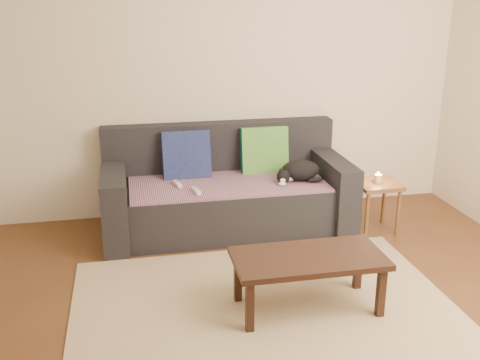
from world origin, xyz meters
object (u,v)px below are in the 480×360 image
at_px(cat, 299,171).
at_px(wii_remote_a, 177,184).
at_px(sofa, 226,193).
at_px(side_table, 377,191).
at_px(wii_remote_b, 196,191).
at_px(coffee_table, 309,263).

bearing_deg(cat, wii_remote_a, -168.82).
xyz_separation_m(sofa, side_table, (1.25, -0.35, 0.05)).
bearing_deg(cat, sofa, -179.56).
bearing_deg(wii_remote_b, coffee_table, -165.24).
distance_m(sofa, coffee_table, 1.50).
xyz_separation_m(sofa, wii_remote_b, (-0.30, -0.30, 0.15)).
height_order(wii_remote_b, coffee_table, wii_remote_b).
relative_size(wii_remote_a, wii_remote_b, 1.00).
height_order(sofa, wii_remote_a, sofa).
bearing_deg(side_table, wii_remote_b, 177.92).
bearing_deg(side_table, coffee_table, -131.21).
height_order(cat, wii_remote_a, cat).
xyz_separation_m(wii_remote_a, coffee_table, (0.70, -1.38, -0.12)).
distance_m(sofa, side_table, 1.30).
bearing_deg(wii_remote_b, sofa, -56.01).
xyz_separation_m(wii_remote_b, coffee_table, (0.57, -1.18, -0.12)).
relative_size(side_table, coffee_table, 0.46).
distance_m(wii_remote_a, wii_remote_b, 0.25).
relative_size(cat, wii_remote_a, 2.87).
height_order(cat, side_table, cat).
xyz_separation_m(sofa, coffee_table, (0.27, -1.48, 0.03)).
bearing_deg(coffee_table, sofa, 100.44).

